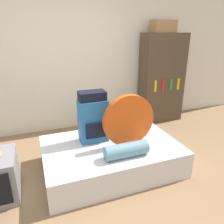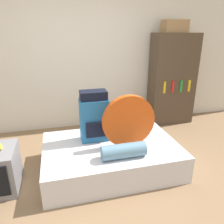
% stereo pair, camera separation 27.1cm
% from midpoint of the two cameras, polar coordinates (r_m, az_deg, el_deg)
% --- Properties ---
extents(ground_plane, '(16.00, 16.00, 0.00)m').
position_cam_midpoint_polar(ground_plane, '(2.69, -4.72, -20.28)').
color(ground_plane, '#846647').
extents(wall_back, '(8.00, 0.05, 2.60)m').
position_cam_midpoint_polar(wall_back, '(4.02, -13.43, 13.55)').
color(wall_back, silver).
rests_on(wall_back, ground_plane).
extents(bed, '(1.74, 1.16, 0.35)m').
position_cam_midpoint_polar(bed, '(2.98, -2.94, -11.42)').
color(bed, silver).
rests_on(bed, ground_plane).
extents(backpack, '(0.37, 0.25, 0.68)m').
position_cam_midpoint_polar(backpack, '(2.88, -7.69, -1.52)').
color(backpack, '#23669E').
rests_on(backpack, bed).
extents(tent_bag, '(0.67, 0.08, 0.67)m').
position_cam_midpoint_polar(tent_bag, '(2.74, 1.54, -2.29)').
color(tent_bag, '#D14C14').
rests_on(tent_bag, bed).
extents(sleeping_roll, '(0.52, 0.17, 0.17)m').
position_cam_midpoint_polar(sleeping_roll, '(2.59, 0.74, -10.01)').
color(sleeping_roll, '#5B849E').
rests_on(sleeping_roll, bed).
extents(bookshelf, '(0.85, 0.39, 1.71)m').
position_cam_midpoint_polar(bookshelf, '(4.43, 11.16, 8.51)').
color(bookshelf, '#473828').
rests_on(bookshelf, ground_plane).
extents(cardboard_box, '(0.43, 0.26, 0.22)m').
position_cam_midpoint_polar(cardboard_box, '(4.33, 11.41, 21.11)').
color(cardboard_box, '#99754C').
rests_on(cardboard_box, bookshelf).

